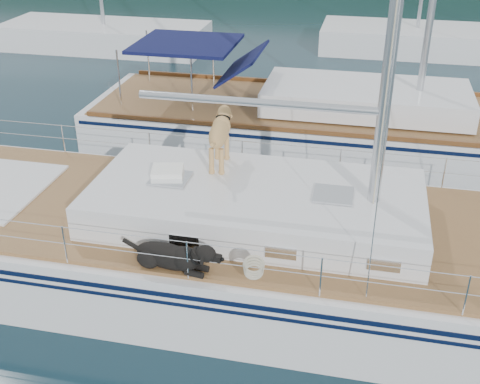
# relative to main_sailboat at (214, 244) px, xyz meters

# --- Properties ---
(ground) EXTENTS (120.00, 120.00, 0.00)m
(ground) POSITION_rel_main_sailboat_xyz_m (-0.09, 0.00, -0.68)
(ground) COLOR black
(ground) RESTS_ON ground
(main_sailboat) EXTENTS (12.00, 3.80, 14.01)m
(main_sailboat) POSITION_rel_main_sailboat_xyz_m (0.00, 0.00, 0.00)
(main_sailboat) COLOR white
(main_sailboat) RESTS_ON ground
(neighbor_sailboat) EXTENTS (11.00, 3.50, 13.30)m
(neighbor_sailboat) POSITION_rel_main_sailboat_xyz_m (1.16, 5.79, -0.05)
(neighbor_sailboat) COLOR white
(neighbor_sailboat) RESTS_ON ground
(bg_boat_west) EXTENTS (8.00, 3.00, 11.65)m
(bg_boat_west) POSITION_rel_main_sailboat_xyz_m (-8.09, 14.00, -0.23)
(bg_boat_west) COLOR white
(bg_boat_west) RESTS_ON ground
(bg_boat_center) EXTENTS (7.20, 3.00, 11.65)m
(bg_boat_center) POSITION_rel_main_sailboat_xyz_m (3.91, 16.00, -0.23)
(bg_boat_center) COLOR white
(bg_boat_center) RESTS_ON ground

